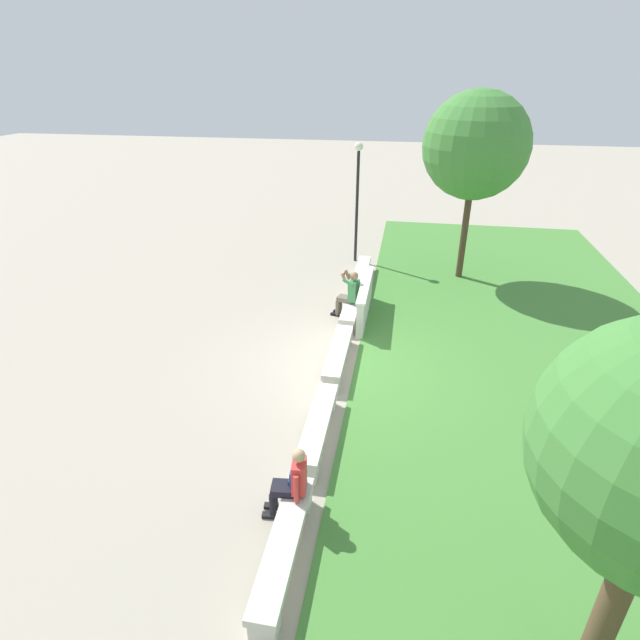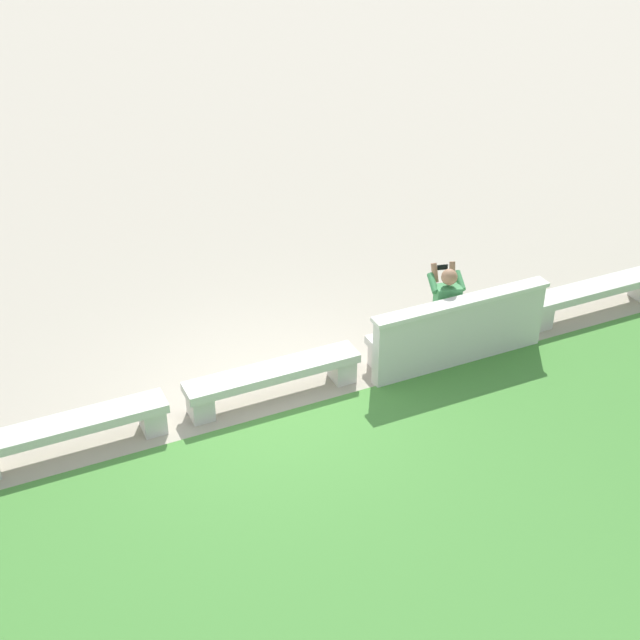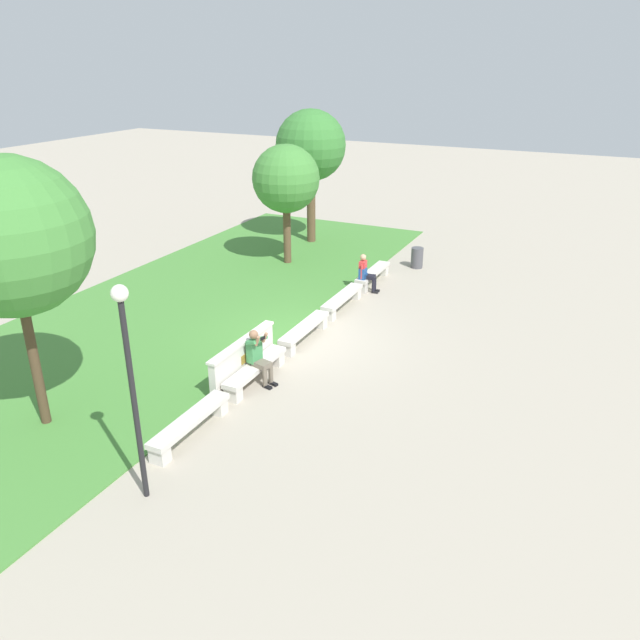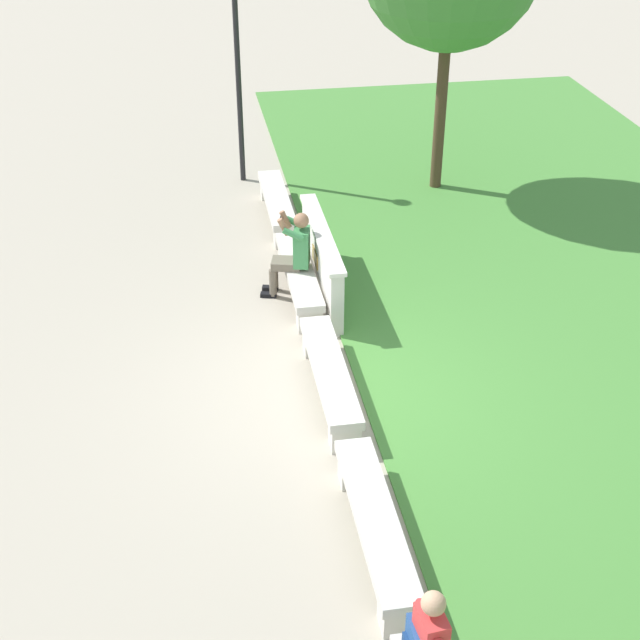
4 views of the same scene
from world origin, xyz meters
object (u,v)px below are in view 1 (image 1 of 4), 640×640
bench_near (352,306)px  bench_mid (338,354)px  person_photographer (350,292)px  person_distant (292,481)px  bench_main (362,272)px  tree_left_background (476,146)px  lamp_post (358,186)px  bench_far (318,426)px  bench_end (284,546)px  backpack (298,479)px

bench_near → bench_mid: bearing=0.0°
person_photographer → person_distant: 6.91m
bench_main → tree_left_background: bearing=106.7°
lamp_post → bench_far: bearing=2.5°
bench_mid → bench_end: bearing=0.0°
backpack → bench_end: bearing=0.3°
bench_far → bench_near: bearing=180.0°
bench_far → lamp_post: bearing=-177.5°
bench_far → tree_left_background: size_ratio=0.41×
bench_far → backpack: 1.68m
bench_mid → person_distant: 4.35m
person_distant → tree_left_background: 11.42m
backpack → tree_left_background: 11.33m
bench_end → person_photographer: size_ratio=1.77×
bench_end → bench_main: bearing=180.0°
bench_mid → backpack: bearing=-0.1°
bench_far → tree_left_background: (-8.68, 3.09, 3.77)m
person_distant → person_photographer: bearing=-179.9°
bench_near → backpack: 6.83m
bench_main → person_distant: (9.51, -0.07, 0.36)m
bench_far → tree_left_background: tree_left_background is taller
bench_near → backpack: size_ratio=5.44×
bench_main → bench_mid: 5.17m
bench_end → backpack: backpack is taller
bench_far → person_photographer: size_ratio=1.77×
person_photographer → lamp_post: (-4.49, -0.34, 1.86)m
bench_near → person_photographer: bearing=-78.7°
bench_main → person_photographer: 2.64m
person_distant → backpack: (-0.10, 0.06, -0.05)m
bench_near → bench_mid: same height
person_distant → bench_mid: bearing=179.1°
lamp_post → person_distant: bearing=1.8°
bench_mid → person_photographer: 2.61m
bench_near → person_distant: bearing=-0.5°
backpack → lamp_post: size_ratio=0.11×
person_distant → backpack: person_distant is taller
bench_far → lamp_post: size_ratio=0.58×
bench_main → bench_end: 10.34m
tree_left_background → lamp_post: tree_left_background is taller
bench_main → tree_left_background: size_ratio=0.41×
bench_near → bench_end: same height
lamp_post → backpack: bearing=2.1°
tree_left_background → lamp_post: size_ratio=1.41×
person_photographer → backpack: 6.81m
bench_far → lamp_post: lamp_post is taller
bench_main → bench_end: size_ratio=1.00×
bench_main → bench_mid: (5.17, 0.00, 0.00)m
bench_mid → bench_far: (2.58, 0.00, 0.00)m
backpack → lamp_post: lamp_post is taller
bench_main → bench_far: size_ratio=1.00×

